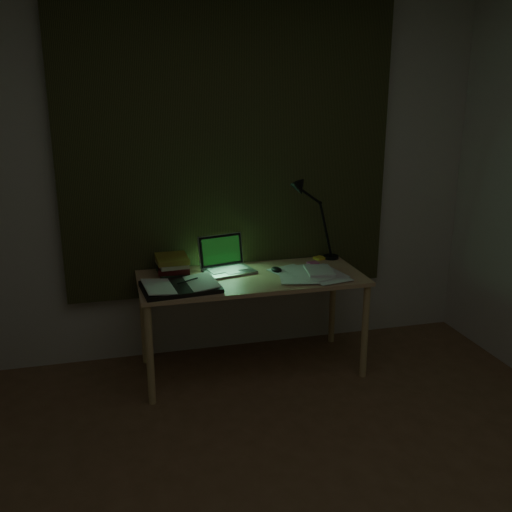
{
  "coord_description": "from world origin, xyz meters",
  "views": [
    {
      "loc": [
        -0.77,
        -1.74,
        1.79
      ],
      "look_at": [
        0.06,
        1.49,
        0.82
      ],
      "focal_mm": 40.0,
      "sensor_mm": 36.0,
      "label": 1
    }
  ],
  "objects_px": {
    "laptop": "(229,256)",
    "desk_lamp": "(333,219)",
    "desk": "(251,324)",
    "book_stack": "(172,265)",
    "loose_papers": "(310,271)",
    "open_textbook": "(180,286)"
  },
  "relations": [
    {
      "from": "desk",
      "to": "book_stack",
      "type": "relative_size",
      "value": 6.06
    },
    {
      "from": "laptop",
      "to": "desk_lamp",
      "type": "xyz_separation_m",
      "value": [
        0.76,
        0.13,
        0.17
      ]
    },
    {
      "from": "laptop",
      "to": "open_textbook",
      "type": "height_order",
      "value": "laptop"
    },
    {
      "from": "open_textbook",
      "to": "book_stack",
      "type": "bearing_deg",
      "value": 86.44
    },
    {
      "from": "open_textbook",
      "to": "loose_papers",
      "type": "relative_size",
      "value": 1.13
    },
    {
      "from": "desk",
      "to": "desk_lamp",
      "type": "xyz_separation_m",
      "value": [
        0.64,
        0.25,
        0.61
      ]
    },
    {
      "from": "desk_lamp",
      "to": "desk",
      "type": "bearing_deg",
      "value": -158.05
    },
    {
      "from": "open_textbook",
      "to": "desk",
      "type": "bearing_deg",
      "value": 10.05
    },
    {
      "from": "desk_lamp",
      "to": "book_stack",
      "type": "bearing_deg",
      "value": -175.46
    },
    {
      "from": "desk",
      "to": "book_stack",
      "type": "height_order",
      "value": "book_stack"
    },
    {
      "from": "desk",
      "to": "laptop",
      "type": "relative_size",
      "value": 4.06
    },
    {
      "from": "desk_lamp",
      "to": "loose_papers",
      "type": "bearing_deg",
      "value": -132.16
    },
    {
      "from": "laptop",
      "to": "desk_lamp",
      "type": "bearing_deg",
      "value": -3.52
    },
    {
      "from": "open_textbook",
      "to": "desk_lamp",
      "type": "distance_m",
      "value": 1.2
    },
    {
      "from": "loose_papers",
      "to": "desk_lamp",
      "type": "relative_size",
      "value": 0.71
    },
    {
      "from": "laptop",
      "to": "book_stack",
      "type": "bearing_deg",
      "value": 157.39
    },
    {
      "from": "loose_papers",
      "to": "desk",
      "type": "bearing_deg",
      "value": 176.3
    },
    {
      "from": "book_stack",
      "to": "loose_papers",
      "type": "distance_m",
      "value": 0.89
    },
    {
      "from": "book_stack",
      "to": "desk_lamp",
      "type": "xyz_separation_m",
      "value": [
        1.12,
        0.08,
        0.22
      ]
    },
    {
      "from": "loose_papers",
      "to": "desk_lamp",
      "type": "bearing_deg",
      "value": 47.14
    },
    {
      "from": "desk",
      "to": "laptop",
      "type": "bearing_deg",
      "value": 135.85
    },
    {
      "from": "laptop",
      "to": "open_textbook",
      "type": "bearing_deg",
      "value": -158.05
    }
  ]
}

